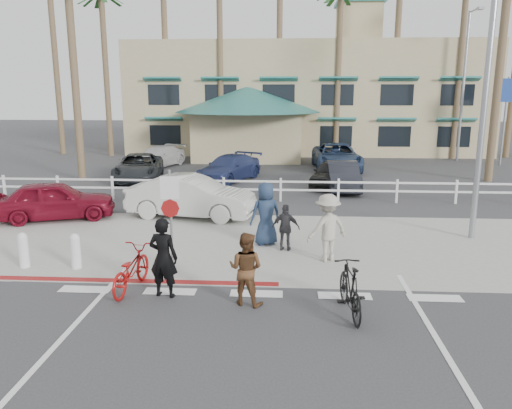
# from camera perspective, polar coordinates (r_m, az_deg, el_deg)

# --- Properties ---
(ground) EXTENTS (140.00, 140.00, 0.00)m
(ground) POSITION_cam_1_polar(r_m,az_deg,el_deg) (11.02, -0.15, -11.43)
(ground) COLOR #333335
(bike_path) EXTENTS (12.00, 16.00, 0.01)m
(bike_path) POSITION_cam_1_polar(r_m,az_deg,el_deg) (9.24, -1.00, -16.49)
(bike_path) COLOR #333335
(bike_path) RESTS_ON ground
(sidewalk_plaza) EXTENTS (22.00, 7.00, 0.01)m
(sidewalk_plaza) POSITION_cam_1_polar(r_m,az_deg,el_deg) (15.23, 0.97, -4.46)
(sidewalk_plaza) COLOR gray
(sidewalk_plaza) RESTS_ON ground
(cross_street) EXTENTS (40.00, 5.00, 0.01)m
(cross_street) POSITION_cam_1_polar(r_m,az_deg,el_deg) (19.09, 1.53, -0.91)
(cross_street) COLOR #333335
(cross_street) RESTS_ON ground
(parking_lot) EXTENTS (50.00, 16.00, 0.01)m
(parking_lot) POSITION_cam_1_polar(r_m,az_deg,el_deg) (28.40, 2.25, 3.62)
(parking_lot) COLOR #333335
(parking_lot) RESTS_ON ground
(curb_red) EXTENTS (7.00, 0.25, 0.02)m
(curb_red) POSITION_cam_1_polar(r_m,az_deg,el_deg) (12.65, -13.62, -8.50)
(curb_red) COLOR maroon
(curb_red) RESTS_ON ground
(rail_fence) EXTENTS (29.40, 0.16, 1.00)m
(rail_fence) POSITION_cam_1_polar(r_m,az_deg,el_deg) (20.92, 3.11, 1.68)
(rail_fence) COLOR silver
(rail_fence) RESTS_ON ground
(building) EXTENTS (28.00, 16.00, 11.30)m
(building) POSITION_cam_1_polar(r_m,az_deg,el_deg) (41.07, 5.67, 14.30)
(building) COLOR tan
(building) RESTS_ON ground
(sign_post) EXTENTS (0.50, 0.10, 2.90)m
(sign_post) POSITION_cam_1_polar(r_m,az_deg,el_deg) (12.96, -9.71, -1.12)
(sign_post) COLOR gray
(sign_post) RESTS_ON ground
(bollard_0) EXTENTS (0.26, 0.26, 0.95)m
(bollard_0) POSITION_cam_1_polar(r_m,az_deg,el_deg) (13.82, -19.92, -5.03)
(bollard_0) COLOR silver
(bollard_0) RESTS_ON ground
(bollard_1) EXTENTS (0.26, 0.26, 0.95)m
(bollard_1) POSITION_cam_1_polar(r_m,az_deg,el_deg) (14.43, -25.05, -4.74)
(bollard_1) COLOR silver
(bollard_1) RESTS_ON ground
(streetlight_0) EXTENTS (0.60, 2.00, 9.00)m
(streetlight_0) POSITION_cam_1_polar(r_m,az_deg,el_deg) (16.59, 24.76, 11.57)
(streetlight_0) COLOR gray
(streetlight_0) RESTS_ON ground
(streetlight_1) EXTENTS (0.60, 2.00, 9.50)m
(streetlight_1) POSITION_cam_1_polar(r_m,az_deg,el_deg) (35.87, 22.59, 12.20)
(streetlight_1) COLOR gray
(streetlight_1) RESTS_ON ground
(info_sign) EXTENTS (1.20, 0.16, 5.60)m
(info_sign) POSITION_cam_1_polar(r_m,az_deg,el_deg) (34.74, 26.52, 8.62)
(info_sign) COLOR navy
(info_sign) RESTS_ON ground
(palm_0) EXTENTS (4.00, 4.00, 15.00)m
(palm_0) POSITION_cam_1_polar(r_m,az_deg,el_deg) (39.81, -22.04, 16.19)
(palm_0) COLOR #19421C
(palm_0) RESTS_ON ground
(palm_1) EXTENTS (4.00, 4.00, 13.00)m
(palm_1) POSITION_cam_1_polar(r_m,az_deg,el_deg) (37.30, -16.83, 15.30)
(palm_1) COLOR #19421C
(palm_1) RESTS_ON ground
(palm_2) EXTENTS (4.00, 4.00, 16.00)m
(palm_2) POSITION_cam_1_polar(r_m,az_deg,el_deg) (37.22, -10.36, 17.95)
(palm_2) COLOR #19421C
(palm_2) RESTS_ON ground
(palm_3) EXTENTS (4.00, 4.00, 14.00)m
(palm_3) POSITION_cam_1_polar(r_m,az_deg,el_deg) (35.43, -4.12, 16.77)
(palm_3) COLOR #19421C
(palm_3) RESTS_ON ground
(palm_4) EXTENTS (4.00, 4.00, 15.00)m
(palm_4) POSITION_cam_1_polar(r_m,az_deg,el_deg) (36.16, 2.69, 17.50)
(palm_4) COLOR #19421C
(palm_4) RESTS_ON ground
(palm_5) EXTENTS (4.00, 4.00, 13.00)m
(palm_5) POSITION_cam_1_polar(r_m,az_deg,el_deg) (35.25, 9.42, 15.84)
(palm_5) COLOR #19421C
(palm_5) RESTS_ON ground
(palm_6) EXTENTS (4.00, 4.00, 17.00)m
(palm_6) POSITION_cam_1_polar(r_m,az_deg,el_deg) (36.99, 15.89, 18.50)
(palm_6) COLOR #19421C
(palm_6) RESTS_ON ground
(palm_7) EXTENTS (4.00, 4.00, 14.00)m
(palm_7) POSITION_cam_1_polar(r_m,az_deg,el_deg) (36.90, 22.39, 15.72)
(palm_7) COLOR #19421C
(palm_7) RESTS_ON ground
(palm_10) EXTENTS (4.00, 4.00, 12.00)m
(palm_10) POSITION_cam_1_polar(r_m,az_deg,el_deg) (27.25, -20.14, 15.15)
(palm_10) COLOR #19421C
(palm_10) RESTS_ON ground
(palm_11) EXTENTS (4.00, 4.00, 14.00)m
(palm_11) POSITION_cam_1_polar(r_m,az_deg,el_deg) (28.12, 26.35, 16.58)
(palm_11) COLOR #19421C
(palm_11) RESTS_ON ground
(bike_red) EXTENTS (0.88, 1.98, 1.01)m
(bike_red) POSITION_cam_1_polar(r_m,az_deg,el_deg) (12.00, -14.12, -7.18)
(bike_red) COLOR #9B100E
(bike_red) RESTS_ON ground
(rider_red) EXTENTS (0.74, 0.57, 1.83)m
(rider_red) POSITION_cam_1_polar(r_m,az_deg,el_deg) (11.34, -10.53, -5.99)
(rider_red) COLOR black
(rider_red) RESTS_ON ground
(bike_black) EXTENTS (0.72, 1.92, 1.12)m
(bike_black) POSITION_cam_1_polar(r_m,az_deg,el_deg) (10.56, 10.71, -9.48)
(bike_black) COLOR black
(bike_black) RESTS_ON ground
(rider_black) EXTENTS (0.93, 0.82, 1.61)m
(rider_black) POSITION_cam_1_polar(r_m,az_deg,el_deg) (10.80, -1.17, -7.34)
(rider_black) COLOR #52331C
(rider_black) RESTS_ON ground
(pedestrian_a) EXTENTS (1.39, 1.19, 1.86)m
(pedestrian_a) POSITION_cam_1_polar(r_m,az_deg,el_deg) (13.60, 8.15, -2.66)
(pedestrian_a) COLOR #A59F90
(pedestrian_a) RESTS_ON ground
(pedestrian_child) EXTENTS (0.85, 0.45, 1.38)m
(pedestrian_child) POSITION_cam_1_polar(r_m,az_deg,el_deg) (14.40, 3.42, -2.67)
(pedestrian_child) COLOR #313034
(pedestrian_child) RESTS_ON ground
(pedestrian_b) EXTENTS (1.09, 0.92, 1.91)m
(pedestrian_b) POSITION_cam_1_polar(r_m,az_deg,el_deg) (14.90, 1.12, -1.08)
(pedestrian_b) COLOR #1F2F49
(pedestrian_b) RESTS_ON ground
(car_white_sedan) EXTENTS (4.90, 2.41, 1.54)m
(car_white_sedan) POSITION_cam_1_polar(r_m,az_deg,el_deg) (18.36, -7.40, 0.89)
(car_white_sedan) COLOR beige
(car_white_sedan) RESTS_ON ground
(car_red_compact) EXTENTS (4.46, 2.96, 1.41)m
(car_red_compact) POSITION_cam_1_polar(r_m,az_deg,el_deg) (19.33, -22.02, 0.46)
(car_red_compact) COLOR maroon
(car_red_compact) RESTS_ON ground
(lot_car_0) EXTENTS (3.06, 5.21, 1.36)m
(lot_car_0) POSITION_cam_1_polar(r_m,az_deg,el_deg) (26.70, -13.26, 4.17)
(lot_car_0) COLOR black
(lot_car_0) RESTS_ON ground
(lot_car_1) EXTENTS (3.53, 4.92, 1.32)m
(lot_car_1) POSITION_cam_1_polar(r_m,az_deg,el_deg) (25.83, -3.11, 4.17)
(lot_car_1) COLOR navy
(lot_car_1) RESTS_ON ground
(lot_car_2) EXTENTS (2.58, 4.06, 1.29)m
(lot_car_2) POSITION_cam_1_polar(r_m,az_deg,el_deg) (24.54, 8.60, 3.55)
(lot_car_2) COLOR black
(lot_car_2) RESTS_ON ground
(lot_car_3) EXTENTS (1.41, 4.02, 1.32)m
(lot_car_3) POSITION_cam_1_polar(r_m,az_deg,el_deg) (23.74, 9.86, 3.24)
(lot_car_3) COLOR black
(lot_car_3) RESTS_ON ground
(lot_car_4) EXTENTS (3.11, 4.66, 1.25)m
(lot_car_4) POSITION_cam_1_polar(r_m,az_deg,el_deg) (31.23, -11.11, 5.38)
(lot_car_4) COLOR silver
(lot_car_4) RESTS_ON ground
(lot_car_5) EXTENTS (2.73, 5.63, 1.54)m
(lot_car_5) POSITION_cam_1_polar(r_m,az_deg,el_deg) (29.88, 9.19, 5.41)
(lot_car_5) COLOR navy
(lot_car_5) RESTS_ON ground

